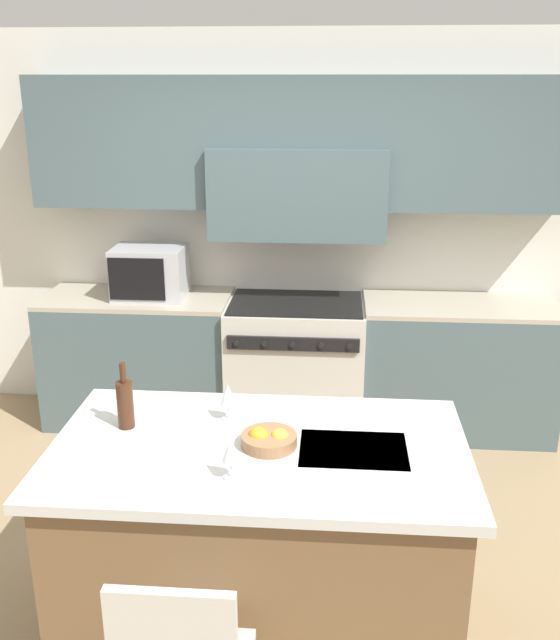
{
  "coord_description": "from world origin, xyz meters",
  "views": [
    {
      "loc": [
        0.26,
        -2.86,
        2.38
      ],
      "look_at": [
        -0.02,
        0.63,
        1.19
      ],
      "focal_mm": 40.0,
      "sensor_mm": 36.0,
      "label": 1
    }
  ],
  "objects_px": {
    "microwave": "(150,272)",
    "wine_glass_far": "(228,396)",
    "range_stove": "(296,364)",
    "fruit_bowl": "(268,439)",
    "wine_bottle": "(125,403)",
    "wine_glass_near": "(231,451)"
  },
  "relations": [
    {
      "from": "range_stove",
      "to": "fruit_bowl",
      "type": "relative_size",
      "value": 4.05
    },
    {
      "from": "wine_bottle",
      "to": "wine_glass_near",
      "type": "distance_m",
      "value": 0.64
    },
    {
      "from": "range_stove",
      "to": "wine_bottle",
      "type": "xyz_separation_m",
      "value": [
        -0.63,
        -1.93,
        0.59
      ]
    },
    {
      "from": "range_stove",
      "to": "wine_glass_far",
      "type": "bearing_deg",
      "value": -96.21
    },
    {
      "from": "microwave",
      "to": "wine_glass_near",
      "type": "bearing_deg",
      "value": -68.83
    },
    {
      "from": "microwave",
      "to": "wine_glass_far",
      "type": "height_order",
      "value": "microwave"
    },
    {
      "from": "wine_glass_far",
      "to": "fruit_bowl",
      "type": "distance_m",
      "value": 0.32
    },
    {
      "from": "wine_bottle",
      "to": "wine_glass_near",
      "type": "height_order",
      "value": "wine_bottle"
    },
    {
      "from": "microwave",
      "to": "range_stove",
      "type": "bearing_deg",
      "value": -1.05
    },
    {
      "from": "wine_bottle",
      "to": "fruit_bowl",
      "type": "distance_m",
      "value": 0.65
    },
    {
      "from": "range_stove",
      "to": "fruit_bowl",
      "type": "distance_m",
      "value": 2.11
    },
    {
      "from": "microwave",
      "to": "wine_glass_far",
      "type": "distance_m",
      "value": 2.01
    },
    {
      "from": "range_stove",
      "to": "wine_bottle",
      "type": "bearing_deg",
      "value": -108.07
    },
    {
      "from": "microwave",
      "to": "wine_glass_near",
      "type": "height_order",
      "value": "microwave"
    },
    {
      "from": "microwave",
      "to": "fruit_bowl",
      "type": "distance_m",
      "value": 2.31
    },
    {
      "from": "wine_glass_near",
      "to": "range_stove",
      "type": "bearing_deg",
      "value": 87.16
    },
    {
      "from": "range_stove",
      "to": "wine_bottle",
      "type": "distance_m",
      "value": 2.11
    },
    {
      "from": "wine_bottle",
      "to": "wine_glass_far",
      "type": "bearing_deg",
      "value": 14.09
    },
    {
      "from": "wine_glass_far",
      "to": "microwave",
      "type": "bearing_deg",
      "value": 113.95
    },
    {
      "from": "wine_glass_far",
      "to": "range_stove",
      "type": "bearing_deg",
      "value": 83.79
    },
    {
      "from": "wine_glass_near",
      "to": "wine_glass_far",
      "type": "xyz_separation_m",
      "value": [
        -0.08,
        0.49,
        0.0
      ]
    },
    {
      "from": "wine_glass_far",
      "to": "fruit_bowl",
      "type": "relative_size",
      "value": 0.72
    }
  ]
}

